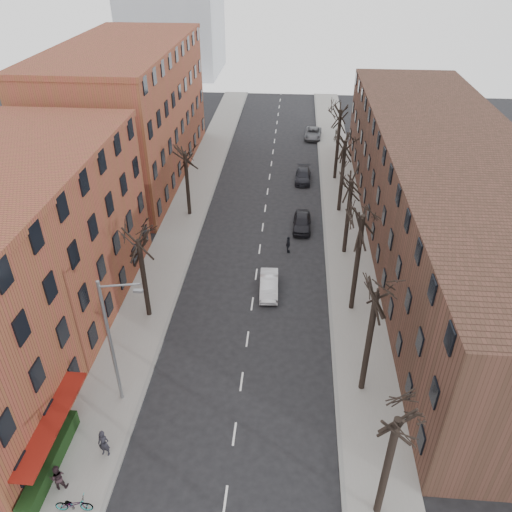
% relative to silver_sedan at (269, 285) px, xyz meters
% --- Properties ---
extents(sidewalk_left, '(4.00, 90.00, 0.15)m').
position_rel_silver_sedan_xyz_m(sidewalk_left, '(-9.20, 13.33, -0.60)').
color(sidewalk_left, gray).
rests_on(sidewalk_left, ground).
extents(sidewalk_right, '(4.00, 90.00, 0.15)m').
position_rel_silver_sedan_xyz_m(sidewalk_right, '(6.80, 13.33, -0.60)').
color(sidewalk_right, gray).
rests_on(sidewalk_right, ground).
extents(building_left_near, '(12.00, 26.00, 12.00)m').
position_rel_silver_sedan_xyz_m(building_left_near, '(-17.20, -6.67, 5.33)').
color(building_left_near, brown).
rests_on(building_left_near, ground).
extents(building_left_far, '(12.00, 28.00, 14.00)m').
position_rel_silver_sedan_xyz_m(building_left_far, '(-17.20, 22.33, 6.33)').
color(building_left_far, brown).
rests_on(building_left_far, ground).
extents(building_right, '(12.00, 50.00, 10.00)m').
position_rel_silver_sedan_xyz_m(building_right, '(14.80, 8.33, 4.33)').
color(building_right, '#4A2C22').
rests_on(building_right, ground).
extents(awning_left, '(1.20, 7.00, 0.15)m').
position_rel_silver_sedan_xyz_m(awning_left, '(-10.60, -15.67, -0.67)').
color(awning_left, maroon).
rests_on(awning_left, ground).
extents(hedge, '(0.80, 6.00, 1.00)m').
position_rel_silver_sedan_xyz_m(hedge, '(-10.70, -16.67, -0.02)').
color(hedge, black).
rests_on(hedge, sidewalk_left).
extents(tree_right_a, '(5.20, 5.20, 10.00)m').
position_rel_silver_sedan_xyz_m(tree_right_a, '(6.40, -17.67, -0.67)').
color(tree_right_a, black).
rests_on(tree_right_a, ground).
extents(tree_right_b, '(5.20, 5.20, 10.80)m').
position_rel_silver_sedan_xyz_m(tree_right_b, '(6.40, -9.67, -0.67)').
color(tree_right_b, black).
rests_on(tree_right_b, ground).
extents(tree_right_c, '(5.20, 5.20, 11.60)m').
position_rel_silver_sedan_xyz_m(tree_right_c, '(6.40, -1.67, -0.67)').
color(tree_right_c, black).
rests_on(tree_right_c, ground).
extents(tree_right_d, '(5.20, 5.20, 10.00)m').
position_rel_silver_sedan_xyz_m(tree_right_d, '(6.40, 6.33, -0.67)').
color(tree_right_d, black).
rests_on(tree_right_d, ground).
extents(tree_right_e, '(5.20, 5.20, 10.80)m').
position_rel_silver_sedan_xyz_m(tree_right_e, '(6.40, 14.33, -0.67)').
color(tree_right_e, black).
rests_on(tree_right_e, ground).
extents(tree_right_f, '(5.20, 5.20, 11.60)m').
position_rel_silver_sedan_xyz_m(tree_right_f, '(6.40, 22.33, -0.67)').
color(tree_right_f, black).
rests_on(tree_right_f, ground).
extents(tree_left_a, '(5.20, 5.20, 9.50)m').
position_rel_silver_sedan_xyz_m(tree_left_a, '(-8.80, -3.67, -0.67)').
color(tree_left_a, black).
rests_on(tree_left_a, ground).
extents(tree_left_b, '(5.20, 5.20, 9.50)m').
position_rel_silver_sedan_xyz_m(tree_left_b, '(-8.80, 12.33, -0.67)').
color(tree_left_b, black).
rests_on(tree_left_b, ground).
extents(streetlight, '(2.45, 0.22, 9.03)m').
position_rel_silver_sedan_xyz_m(streetlight, '(-8.23, -11.67, 4.34)').
color(streetlight, slate).
rests_on(streetlight, ground).
extents(silver_sedan, '(1.61, 4.15, 1.35)m').
position_rel_silver_sedan_xyz_m(silver_sedan, '(0.00, 0.00, 0.00)').
color(silver_sedan, silver).
rests_on(silver_sedan, ground).
extents(parked_car_near, '(1.82, 4.30, 1.45)m').
position_rel_silver_sedan_xyz_m(parked_car_near, '(2.60, 10.37, 0.05)').
color(parked_car_near, black).
rests_on(parked_car_near, ground).
extents(parked_car_mid, '(1.92, 4.39, 1.25)m').
position_rel_silver_sedan_xyz_m(parked_car_mid, '(2.71, 21.50, -0.05)').
color(parked_car_mid, black).
rests_on(parked_car_mid, ground).
extents(parked_car_far, '(2.52, 4.88, 1.32)m').
position_rel_silver_sedan_xyz_m(parked_car_far, '(4.10, 36.02, -0.02)').
color(parked_car_far, '#5B5D63').
rests_on(parked_car_far, ground).
extents(pedestrian_a, '(0.67, 0.47, 1.77)m').
position_rel_silver_sedan_xyz_m(pedestrian_a, '(-8.07, -15.62, 0.36)').
color(pedestrian_a, black).
rests_on(pedestrian_a, sidewalk_left).
extents(pedestrian_b, '(0.92, 0.80, 1.61)m').
position_rel_silver_sedan_xyz_m(pedestrian_b, '(-9.78, -17.69, 0.28)').
color(pedestrian_b, black).
rests_on(pedestrian_b, sidewalk_left).
extents(pedestrian_crossing, '(0.45, 0.95, 1.58)m').
position_rel_silver_sedan_xyz_m(pedestrian_crossing, '(1.37, 6.04, 0.12)').
color(pedestrian_crossing, black).
rests_on(pedestrian_crossing, ground).
extents(bicycle, '(1.91, 0.78, 0.98)m').
position_rel_silver_sedan_xyz_m(bicycle, '(-8.54, -18.85, -0.03)').
color(bicycle, gray).
rests_on(bicycle, sidewalk_left).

